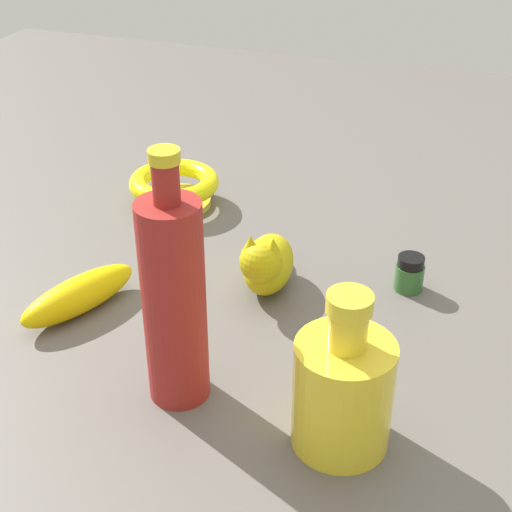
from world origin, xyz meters
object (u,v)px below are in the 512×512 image
nail_polish_jar (410,273)px  bowl (174,186)px  cat_figurine (267,263)px  banana (79,295)px  bottle_short (343,389)px  bottle_tall (174,300)px

nail_polish_jar → bowl: bearing=-17.1°
bowl → cat_figurine: bearing=139.1°
banana → bowl: size_ratio=1.17×
bottle_short → nail_polish_jar: size_ratio=3.60×
cat_figurine → nail_polish_jar: bearing=-159.3°
bottle_tall → nail_polish_jar: bearing=-125.7°
bottle_tall → nail_polish_jar: (-0.19, -0.27, -0.09)m
cat_figurine → banana: size_ratio=0.88×
bottle_tall → bottle_short: size_ratio=1.62×
bottle_tall → cat_figurine: bottle_tall is taller
cat_figurine → bottle_short: size_ratio=0.83×
banana → nail_polish_jar: bearing=139.2°
banana → bowl: bearing=-155.2°
bottle_tall → bowl: 0.43m
bottle_short → bowl: (0.35, -0.39, -0.03)m
bottle_tall → nail_polish_jar: size_ratio=5.83×
nail_polish_jar → banana: bearing=25.7°
nail_polish_jar → banana: nail_polish_jar is taller
cat_figurine → bowl: cat_figurine is taller
bottle_tall → nail_polish_jar: bottle_tall is taller
bottle_tall → bowl: bottle_tall is taller
bottle_tall → banana: bottle_tall is taller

